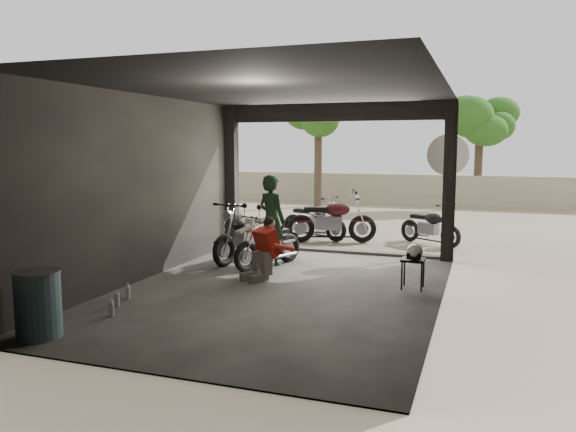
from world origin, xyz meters
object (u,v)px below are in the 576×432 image
Objects in this scene: main_bike at (268,240)px; sign_post at (447,174)px; left_bike at (246,231)px; stool at (413,263)px; outside_bike_c at (430,224)px; outside_bike_b at (332,217)px; mechanic at (262,250)px; outside_bike_a at (314,218)px; rider at (272,220)px; oil_drum at (38,305)px; helmet at (415,252)px.

sign_post reaches higher than main_bike.
left_bike reaches higher than stool.
outside_bike_b is at bearing 135.06° from outside_bike_c.
main_bike is 0.78m from left_bike.
mechanic is (-2.42, -4.57, 0.03)m from outside_bike_c.
outside_bike_b is at bearing 121.73° from stool.
outside_bike_b reaches higher than outside_bike_a.
outside_bike_c is at bearing 75.38° from main_bike.
mechanic is at bearing -157.17° from outside_bike_a.
mechanic is at bearing 160.60° from outside_bike_b.
rider is (-0.01, 0.21, 0.36)m from main_bike.
main_bike reaches higher than oil_drum.
outside_bike_b reaches higher than helmet.
outside_bike_b is 4.61m from helmet.
rider reaches higher than stool.
outside_bike_a is 1.08× the size of outside_bike_c.
main_bike is 3.39m from outside_bike_a.
outside_bike_c is (2.27, 0.47, -0.13)m from outside_bike_b.
outside_bike_c is 0.84× the size of rider.
main_bike is at bearing 115.71° from rider.
left_bike is 1.10× the size of outside_bike_a.
left_bike reaches higher than helmet.
oil_drum is (-4.02, -3.81, -0.22)m from helmet.
stool is at bearing 33.76° from mechanic.
main_bike is 0.88× the size of left_bike.
outside_bike_a reaches higher than stool.
helmet is (2.57, 0.17, 0.11)m from mechanic.
oil_drum is at bearing -124.83° from helmet.
main_bike is 4.05m from sign_post.
stool is (3.48, -1.22, -0.16)m from left_bike.
outside_bike_b is 1.06× the size of rider.
outside_bike_b is 1.76× the size of mechanic.
outside_bike_a is (0.55, 2.96, -0.06)m from left_bike.
oil_drum is 8.26m from sign_post.
sign_post reaches higher than helmet.
main_bike is 0.84× the size of outside_bike_b.
outside_bike_c is 1.79× the size of oil_drum.
outside_bike_a is (-0.10, 3.38, 0.02)m from main_bike.
rider is 6.45× the size of helmet.
sign_post is (3.14, 2.05, 0.86)m from rider.
outside_bike_c is (2.80, 0.17, -0.04)m from outside_bike_a.
rider reaches higher than oil_drum.
sign_post is at bearing -124.09° from outside_bike_b.
main_bike is 2.98m from helmet.
stool is at bearing -6.54° from left_bike.
rider reaches higher than outside_bike_b.
mechanic is at bearing -174.58° from outside_bike_c.
rider is (-2.71, -3.34, 0.38)m from outside_bike_c.
mechanic is 1.28× the size of oil_drum.
left_bike is at bearing 160.62° from stool.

